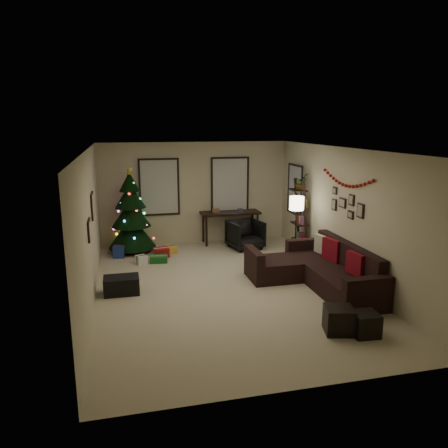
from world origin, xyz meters
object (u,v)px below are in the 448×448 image
Objects in this scene: christmas_tree at (131,216)px; desk_chair at (245,234)px; bookshelf at (300,219)px; sofa at (319,271)px; desk at (230,215)px.

desk_chair is (2.85, -0.44, -0.53)m from christmas_tree.
christmas_tree reaches higher than bookshelf.
sofa is at bearing -89.43° from desk_chair.
bookshelf reaches higher than desk.
sofa is 1.74× the size of desk.
desk_chair is at bearing 145.47° from bookshelf.
christmas_tree is 1.17× the size of bookshelf.
bookshelf reaches higher than sofa.
desk is 0.79m from desk_chair.
sofa is 2.94m from desk_chair.
sofa is at bearing -102.69° from bookshelf.
christmas_tree is at bearing 162.86° from bookshelf.
christmas_tree reaches higher than sofa.
desk is 2.12× the size of desk_chair.
sofa reaches higher than desk.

